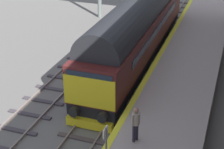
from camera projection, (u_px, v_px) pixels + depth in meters
The scene contains 7 objects.
ground_plane at pixel (100, 113), 19.85m from camera, with size 140.00×140.00×0.00m, color #65615D.
track_main at pixel (100, 112), 19.83m from camera, with size 2.50×60.00×0.15m.
track_adjacent_west at pixel (43, 101), 20.84m from camera, with size 2.50×60.00×0.15m.
station_platform at pixel (167, 117), 18.57m from camera, with size 4.00×44.00×1.01m.
diesel_locomotive at pixel (138, 27), 24.73m from camera, with size 2.74×17.54×4.68m.
platform_number_sign at pixel (106, 140), 14.22m from camera, with size 0.10×0.44×1.67m.
waiting_passenger at pixel (136, 121), 15.60m from camera, with size 0.45×0.47×1.64m.
Camera 1 is at (6.10, -15.66, 10.79)m, focal length 59.50 mm.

